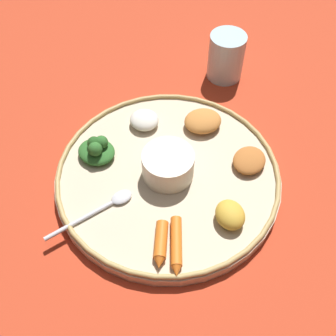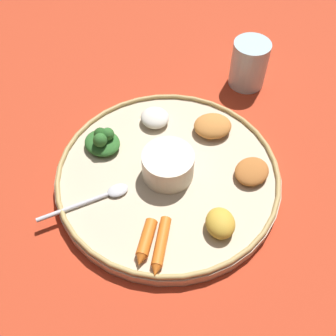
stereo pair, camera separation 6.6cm
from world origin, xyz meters
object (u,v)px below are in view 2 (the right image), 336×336
spoon (99,197)px  carrot_outer (161,245)px  center_bowl (168,164)px  carrot_near_spoon (146,242)px  drinking_glass (248,67)px  greens_pile (102,141)px

spoon → carrot_outer: 0.13m
center_bowl → spoon: (-0.12, 0.01, -0.02)m
center_bowl → carrot_outer: center_bowl is taller
center_bowl → carrot_outer: 0.13m
carrot_near_spoon → carrot_outer: bearing=-43.3°
carrot_outer → drinking_glass: size_ratio=0.86×
greens_pile → carrot_near_spoon: size_ratio=1.25×
drinking_glass → greens_pile: bearing=-174.5°
spoon → greens_pile: 0.11m
carrot_outer → drinking_glass: 0.41m
spoon → carrot_near_spoon: size_ratio=2.29×
carrot_near_spoon → carrot_outer: 0.02m
center_bowl → drinking_glass: 0.29m
greens_pile → carrot_near_spoon: bearing=-96.3°
drinking_glass → center_bowl: bearing=-152.3°
spoon → carrot_outer: (0.04, -0.12, 0.00)m
carrot_outer → greens_pile: bearing=88.5°
center_bowl → drinking_glass: drinking_glass is taller
spoon → carrot_outer: size_ratio=1.84×
center_bowl → carrot_outer: (-0.07, -0.11, -0.02)m
carrot_outer → drinking_glass: bearing=36.6°
greens_pile → carrot_outer: (-0.01, -0.21, -0.01)m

